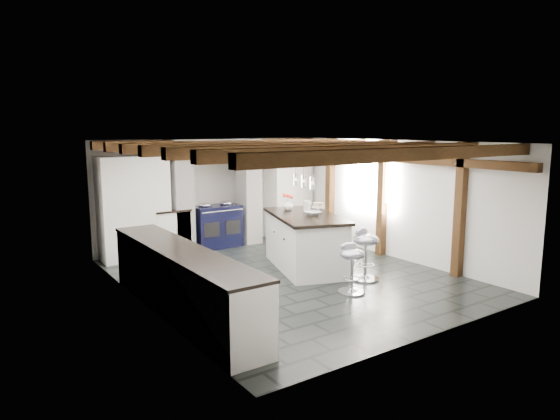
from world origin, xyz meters
TOP-DOWN VIEW (x-y plane):
  - ground at (0.00, 0.00)m, footprint 6.00×6.00m
  - room_shell at (-0.61, 1.42)m, footprint 6.00×6.03m
  - range_cooker at (0.00, 2.68)m, footprint 1.00×0.63m
  - kitchen_island at (0.56, 0.27)m, footprint 1.62×2.23m
  - bar_stool_near at (0.97, -0.85)m, footprint 0.48×0.48m
  - bar_stool_far at (0.32, -1.23)m, footprint 0.51×0.51m

SIDE VIEW (x-z plane):
  - ground at x=0.00m, z-range 0.00..0.00m
  - range_cooker at x=0.00m, z-range -0.03..0.96m
  - bar_stool_far at x=0.32m, z-range 0.10..0.88m
  - kitchen_island at x=0.56m, z-range -0.15..1.17m
  - bar_stool_near at x=0.97m, z-range 0.11..0.99m
  - room_shell at x=-0.61m, z-range -1.93..4.07m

